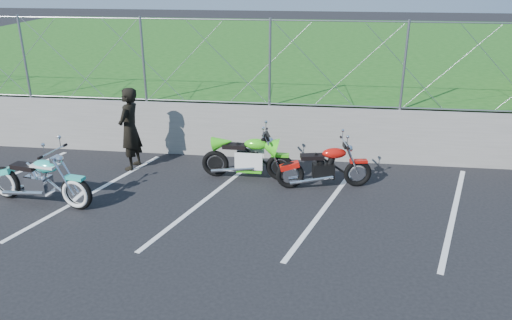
# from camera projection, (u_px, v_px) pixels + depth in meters

# --- Properties ---
(ground) EXTENTS (90.00, 90.00, 0.00)m
(ground) POSITION_uv_depth(u_px,v_px,m) (195.00, 222.00, 9.13)
(ground) COLOR black
(ground) RESTS_ON ground
(retaining_wall) EXTENTS (30.00, 0.22, 1.30)m
(retaining_wall) POSITION_uv_depth(u_px,v_px,m) (228.00, 130.00, 12.12)
(retaining_wall) COLOR slate
(retaining_wall) RESTS_ON ground
(grass_field) EXTENTS (30.00, 20.00, 1.30)m
(grass_field) POSITION_uv_depth(u_px,v_px,m) (270.00, 58.00, 21.36)
(grass_field) COLOR #1C5115
(grass_field) RESTS_ON ground
(chain_link_fence) EXTENTS (28.00, 0.03, 2.00)m
(chain_link_fence) POSITION_uv_depth(u_px,v_px,m) (227.00, 62.00, 11.52)
(chain_link_fence) COLOR gray
(chain_link_fence) RESTS_ON retaining_wall
(parking_lines) EXTENTS (18.29, 4.31, 0.01)m
(parking_lines) POSITION_uv_depth(u_px,v_px,m) (266.00, 202.00, 9.91)
(parking_lines) COLOR silver
(parking_lines) RESTS_ON ground
(cruiser_turquoise) EXTENTS (2.32, 0.73, 1.16)m
(cruiser_turquoise) POSITION_uv_depth(u_px,v_px,m) (41.00, 182.00, 9.68)
(cruiser_turquoise) COLOR black
(cruiser_turquoise) RESTS_ON ground
(naked_orange) EXTENTS (2.01, 0.68, 1.01)m
(naked_orange) POSITION_uv_depth(u_px,v_px,m) (326.00, 168.00, 10.42)
(naked_orange) COLOR black
(naked_orange) RESTS_ON ground
(sportbike_green) EXTENTS (2.04, 0.73, 1.06)m
(sportbike_green) POSITION_uv_depth(u_px,v_px,m) (249.00, 159.00, 10.85)
(sportbike_green) COLOR black
(sportbike_green) RESTS_ON ground
(person_standing) EXTENTS (0.54, 0.74, 1.89)m
(person_standing) POSITION_uv_depth(u_px,v_px,m) (130.00, 129.00, 11.24)
(person_standing) COLOR black
(person_standing) RESTS_ON ground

